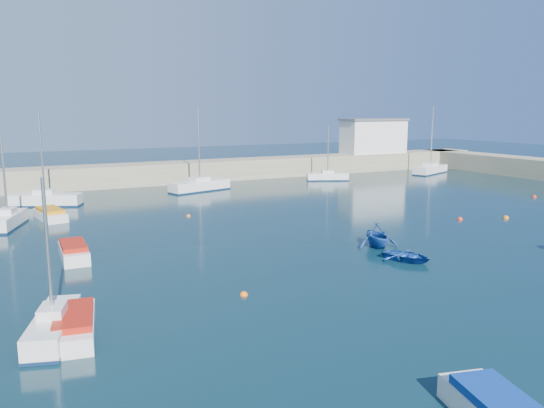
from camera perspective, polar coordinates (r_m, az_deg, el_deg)
name	(u,v)px	position (r m, az deg, el deg)	size (l,w,h in m)	color
ground	(459,281)	(30.65, 19.49, -7.85)	(220.00, 220.00, 0.00)	#0A232E
back_wall	(187,172)	(69.64, -9.11, 3.46)	(96.00, 4.50, 2.60)	gray
right_arm	(511,165)	(83.92, 24.33, 3.79)	(4.50, 32.00, 2.60)	gray
harbor_office	(373,137)	(83.68, 10.85, 7.10)	(10.00, 4.00, 5.00)	silver
sailboat_1	(53,325)	(23.67, -22.45, -11.97)	(2.74, 5.06, 6.57)	silver
sailboat_3	(8,220)	(46.61, -26.53, -1.54)	(3.13, 5.52, 7.22)	silver
sailboat_5	(45,199)	(55.83, -23.23, 0.48)	(6.90, 4.55, 8.90)	silver
sailboat_6	(200,185)	(61.27, -7.78, 1.99)	(7.56, 3.96, 9.54)	silver
sailboat_7	(328,176)	(70.38, 5.99, 2.97)	(5.54, 3.53, 7.15)	silver
sailboat_8	(430,169)	(81.10, 16.66, 3.60)	(7.67, 4.71, 9.68)	silver
motorboat_0	(74,325)	(23.63, -20.50, -12.07)	(2.31, 4.69, 1.00)	silver
motorboat_1	(74,251)	(35.20, -20.56, -4.80)	(1.59, 4.30, 1.04)	silver
motorboat_2	(50,214)	(48.67, -22.75, -1.01)	(2.44, 4.90, 0.97)	silver
dinghy_center	(407,256)	(33.64, 14.28, -5.45)	(2.14, 3.00, 0.62)	#154196
dinghy_left	(377,235)	(36.40, 11.26, -3.31)	(2.73, 3.16, 1.66)	#154196
buoy_0	(244,295)	(26.89, -3.05, -9.78)	(0.42, 0.42, 0.42)	#FF650D
buoy_1	(460,220)	(47.59, 19.56, -1.60)	(0.47, 0.47, 0.47)	red
buoy_2	(506,218)	(49.65, 23.86, -1.41)	(0.49, 0.49, 0.49)	#FF650D
buoy_3	(188,216)	(46.79, -8.98, -1.33)	(0.38, 0.38, 0.38)	#FF650D
buoy_4	(534,197)	(63.12, 26.38, 0.68)	(0.45, 0.45, 0.45)	red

